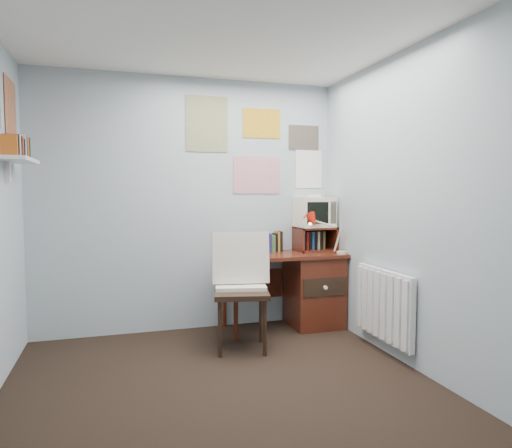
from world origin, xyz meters
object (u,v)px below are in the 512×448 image
(radiator, at_px, (384,305))
(tv_riser, at_px, (315,239))
(crt_tv, at_px, (314,211))
(desk, at_px, (308,287))
(desk_chair, at_px, (241,293))
(wall_shelf, at_px, (19,160))
(desk_lamp, at_px, (342,236))

(radiator, bearing_deg, tv_riser, 99.28)
(tv_riser, xyz_separation_m, crt_tv, (-0.00, 0.02, 0.30))
(tv_riser, height_order, crt_tv, crt_tv)
(desk, height_order, radiator, desk)
(desk_chair, height_order, tv_riser, tv_riser)
(radiator, height_order, wall_shelf, wall_shelf)
(desk, xyz_separation_m, wall_shelf, (-2.57, -0.38, 1.21))
(crt_tv, bearing_deg, tv_riser, -84.58)
(desk, xyz_separation_m, crt_tv, (0.12, 0.13, 0.78))
(desk, bearing_deg, crt_tv, 48.42)
(desk_lamp, bearing_deg, desk, 157.14)
(desk, xyz_separation_m, desk_chair, (-0.84, -0.48, 0.09))
(desk_lamp, xyz_separation_m, crt_tv, (-0.15, 0.33, 0.24))
(desk, height_order, desk_lamp, desk_lamp)
(tv_riser, bearing_deg, desk_chair, -148.50)
(desk_lamp, distance_m, radiator, 0.90)
(wall_shelf, bearing_deg, radiator, -10.89)
(crt_tv, relative_size, radiator, 0.45)
(tv_riser, bearing_deg, desk, -137.04)
(crt_tv, distance_m, radiator, 1.32)
(crt_tv, bearing_deg, wall_shelf, -171.95)
(desk, relative_size, tv_riser, 3.00)
(desk_chair, distance_m, crt_tv, 1.33)
(radiator, bearing_deg, wall_shelf, 169.11)
(desk, relative_size, desk_lamp, 3.31)
(desk_chair, relative_size, radiator, 1.24)
(radiator, bearing_deg, crt_tv, 99.26)
(desk_lamp, bearing_deg, wall_shelf, -162.49)
(desk, relative_size, desk_chair, 1.21)
(desk_chair, bearing_deg, radiator, -9.33)
(desk_chair, bearing_deg, wall_shelf, -170.96)
(desk, height_order, desk_chair, desk_chair)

